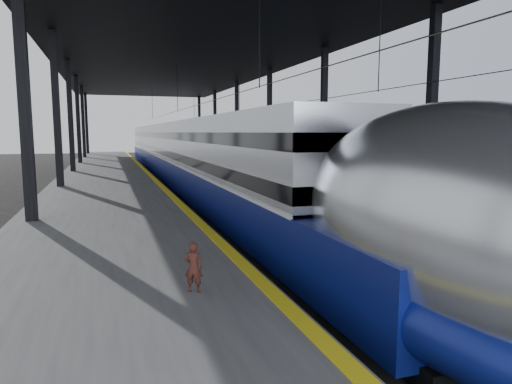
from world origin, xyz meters
name	(u,v)px	position (x,y,z in m)	size (l,w,h in m)	color
ground	(248,279)	(0.00, 0.00, 0.00)	(160.00, 160.00, 0.00)	black
platform	(106,184)	(-3.50, 20.00, 0.50)	(6.00, 80.00, 1.00)	#4C4C4F
yellow_strip	(150,175)	(-0.70, 20.00, 1.00)	(0.30, 80.00, 0.01)	yellow
rails	(225,186)	(4.50, 20.00, 0.08)	(6.52, 80.00, 0.16)	slate
canopy	(186,52)	(1.90, 20.00, 9.12)	(18.00, 75.00, 9.47)	black
tgv_train	(184,156)	(2.00, 22.63, 2.11)	(3.14, 65.20, 4.50)	silver
second_train	(220,150)	(7.00, 31.71, 2.14)	(3.06, 56.05, 4.21)	#154A8D
child	(193,267)	(-2.02, -3.29, 1.45)	(0.33, 0.22, 0.91)	#441E16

